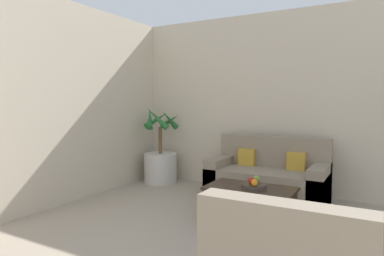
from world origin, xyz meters
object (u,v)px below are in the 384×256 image
(potted_palm, at_px, (161,161))
(ottoman, at_px, (314,249))
(fruit_bowl, at_px, (254,186))
(apple_green, at_px, (256,179))
(sofa_loveseat, at_px, (268,179))
(coffee_table, at_px, (250,192))
(apple_red, at_px, (252,181))
(orange_fruit, at_px, (254,183))

(potted_palm, distance_m, ottoman, 3.45)
(fruit_bowl, height_order, apple_green, apple_green)
(sofa_loveseat, xyz_separation_m, ottoman, (0.93, -1.81, -0.09))
(sofa_loveseat, height_order, coffee_table, sofa_loveseat)
(apple_red, xyz_separation_m, apple_green, (0.02, 0.11, 0.00))
(fruit_bowl, bearing_deg, potted_palm, 151.23)
(coffee_table, relative_size, fruit_bowl, 3.50)
(coffee_table, distance_m, apple_green, 0.16)
(fruit_bowl, distance_m, apple_red, 0.07)
(potted_palm, bearing_deg, apple_red, -29.36)
(apple_green, distance_m, orange_fruit, 0.18)
(potted_palm, bearing_deg, apple_green, -26.85)
(coffee_table, relative_size, ottoman, 1.83)
(orange_fruit, xyz_separation_m, ottoman, (0.76, -0.76, -0.28))
(fruit_bowl, xyz_separation_m, ottoman, (0.80, -0.84, -0.22))
(fruit_bowl, bearing_deg, coffee_table, 161.74)
(coffee_table, bearing_deg, orange_fruit, -51.46)
(potted_palm, distance_m, coffee_table, 2.27)
(fruit_bowl, distance_m, apple_green, 0.11)
(apple_green, relative_size, ottoman, 0.15)
(sofa_loveseat, xyz_separation_m, coffee_table, (0.09, -0.95, 0.06))
(fruit_bowl, relative_size, orange_fruit, 3.75)
(fruit_bowl, relative_size, apple_green, 3.45)
(potted_palm, height_order, ottoman, potted_palm)
(apple_red, height_order, orange_fruit, apple_red)
(potted_palm, bearing_deg, orange_fruit, -30.16)
(sofa_loveseat, bearing_deg, orange_fruit, -80.65)
(coffee_table, height_order, orange_fruit, orange_fruit)
(fruit_bowl, height_order, apple_red, apple_red)
(potted_palm, relative_size, coffee_table, 1.32)
(apple_red, xyz_separation_m, orange_fruit, (0.05, -0.07, -0.00))
(sofa_loveseat, relative_size, orange_fruit, 21.19)
(potted_palm, xyz_separation_m, coffee_table, (1.99, -1.10, -0.01))
(ottoman, bearing_deg, fruit_bowl, 133.44)
(potted_palm, height_order, apple_red, potted_palm)
(coffee_table, xyz_separation_m, orange_fruit, (0.08, -0.10, 0.13))
(potted_palm, height_order, fruit_bowl, potted_palm)
(potted_palm, relative_size, orange_fruit, 17.34)
(apple_red, relative_size, apple_green, 1.00)
(sofa_loveseat, distance_m, apple_green, 0.91)
(sofa_loveseat, bearing_deg, potted_palm, 175.43)
(sofa_loveseat, height_order, ottoman, sofa_loveseat)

